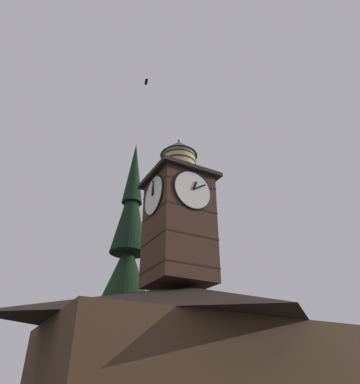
% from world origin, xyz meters
% --- Properties ---
extents(building_main, '(14.36, 11.07, 6.53)m').
position_xyz_m(building_main, '(1.81, -0.15, 3.34)').
color(building_main, '#4C3523').
rests_on(building_main, ground_plane).
extents(clock_tower, '(4.06, 4.06, 10.06)m').
position_xyz_m(clock_tower, '(2.17, -0.28, 10.92)').
color(clock_tower, '#422B1E').
rests_on(clock_tower, building_main).
extents(pine_tree_behind, '(5.24, 5.24, 20.93)m').
position_xyz_m(pine_tree_behind, '(2.54, -7.71, 8.21)').
color(pine_tree_behind, '#473323').
rests_on(pine_tree_behind, ground_plane).
extents(moon, '(2.13, 2.13, 2.13)m').
position_xyz_m(moon, '(-11.01, -27.01, 17.61)').
color(moon, silver).
extents(flying_bird_high, '(0.30, 0.57, 0.13)m').
position_xyz_m(flying_bird_high, '(5.23, 0.74, 19.57)').
color(flying_bird_high, black).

